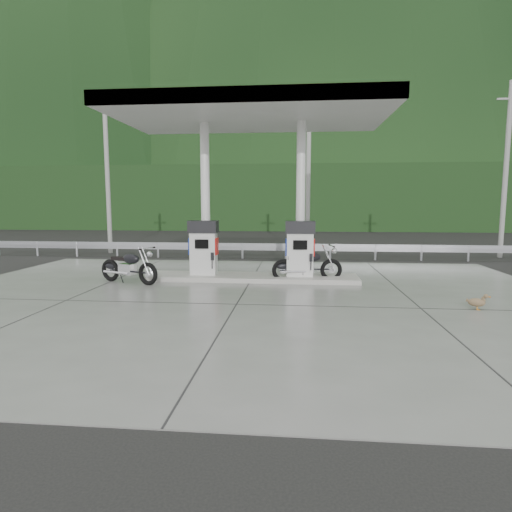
# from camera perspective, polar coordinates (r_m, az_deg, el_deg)

# --- Properties ---
(ground) EXTENTS (160.00, 160.00, 0.00)m
(ground) POSITION_cam_1_polar(r_m,az_deg,el_deg) (11.79, -1.92, -5.41)
(ground) COLOR black
(ground) RESTS_ON ground
(forecourt_apron) EXTENTS (18.00, 14.00, 0.02)m
(forecourt_apron) POSITION_cam_1_polar(r_m,az_deg,el_deg) (11.79, -1.92, -5.36)
(forecourt_apron) COLOR slate
(forecourt_apron) RESTS_ON ground
(pump_island) EXTENTS (7.00, 1.40, 0.15)m
(pump_island) POSITION_cam_1_polar(r_m,az_deg,el_deg) (14.21, -0.63, -2.86)
(pump_island) COLOR #A09D94
(pump_island) RESTS_ON forecourt_apron
(gas_pump_left) EXTENTS (0.95, 0.55, 1.80)m
(gas_pump_left) POSITION_cam_1_polar(r_m,az_deg,el_deg) (14.33, -7.01, 1.11)
(gas_pump_left) COLOR silver
(gas_pump_left) RESTS_ON pump_island
(gas_pump_right) EXTENTS (0.95, 0.55, 1.80)m
(gas_pump_right) POSITION_cam_1_polar(r_m,az_deg,el_deg) (14.00, 5.90, 0.98)
(gas_pump_right) COLOR silver
(gas_pump_right) RESTS_ON pump_island
(canopy_column_left) EXTENTS (0.30, 0.30, 5.00)m
(canopy_column_left) POSITION_cam_1_polar(r_m,az_deg,el_deg) (14.65, -6.76, 7.51)
(canopy_column_left) COLOR white
(canopy_column_left) RESTS_ON pump_island
(canopy_column_right) EXTENTS (0.30, 0.30, 5.00)m
(canopy_column_right) POSITION_cam_1_polar(r_m,az_deg,el_deg) (14.32, 5.97, 7.53)
(canopy_column_right) COLOR white
(canopy_column_right) RESTS_ON pump_island
(canopy_roof) EXTENTS (8.50, 5.00, 0.40)m
(canopy_roof) POSITION_cam_1_polar(r_m,az_deg,el_deg) (14.28, -0.66, 18.48)
(canopy_roof) COLOR silver
(canopy_roof) RESTS_ON canopy_column_left
(guardrail) EXTENTS (26.00, 0.16, 1.42)m
(guardrail) POSITION_cam_1_polar(r_m,az_deg,el_deg) (19.56, 1.09, 1.69)
(guardrail) COLOR #ACAEB5
(guardrail) RESTS_ON ground
(road) EXTENTS (60.00, 7.00, 0.01)m
(road) POSITION_cam_1_polar(r_m,az_deg,el_deg) (23.11, 1.75, 0.76)
(road) COLOR black
(road) RESTS_ON ground
(utility_pole_a) EXTENTS (0.22, 0.22, 8.00)m
(utility_pole_a) POSITION_cam_1_polar(r_m,az_deg,el_deg) (23.01, -19.21, 10.32)
(utility_pole_a) COLOR gray
(utility_pole_a) RESTS_ON ground
(utility_pole_b) EXTENTS (0.22, 0.22, 8.00)m
(utility_pole_b) POSITION_cam_1_polar(r_m,az_deg,el_deg) (20.97, 6.99, 11.01)
(utility_pole_b) COLOR gray
(utility_pole_b) RESTS_ON ground
(utility_pole_c) EXTENTS (0.22, 0.22, 8.00)m
(utility_pole_c) POSITION_cam_1_polar(r_m,az_deg,el_deg) (23.02, 30.35, 9.75)
(utility_pole_c) COLOR gray
(utility_pole_c) RESTS_ON ground
(tree_band) EXTENTS (80.00, 6.00, 6.00)m
(tree_band) POSITION_cam_1_polar(r_m,az_deg,el_deg) (41.44, 3.45, 7.71)
(tree_band) COLOR black
(tree_band) RESTS_ON ground
(forested_hills) EXTENTS (100.00, 40.00, 140.00)m
(forested_hills) POSITION_cam_1_polar(r_m,az_deg,el_deg) (71.48, 4.30, 5.04)
(forested_hills) COLOR black
(forested_hills) RESTS_ON ground
(motorcycle_left) EXTENTS (2.25, 1.43, 1.02)m
(motorcycle_left) POSITION_cam_1_polar(r_m,az_deg,el_deg) (14.16, -16.63, -1.42)
(motorcycle_left) COLOR black
(motorcycle_left) RESTS_ON forecourt_apron
(motorcycle_right) EXTENTS (2.24, 1.03, 1.02)m
(motorcycle_right) POSITION_cam_1_polar(r_m,az_deg,el_deg) (14.03, 6.85, -1.24)
(motorcycle_right) COLOR black
(motorcycle_right) RESTS_ON forecourt_apron
(duck) EXTENTS (0.49, 0.27, 0.34)m
(duck) POSITION_cam_1_polar(r_m,az_deg,el_deg) (11.53, 27.33, -5.54)
(duck) COLOR brown
(duck) RESTS_ON forecourt_apron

